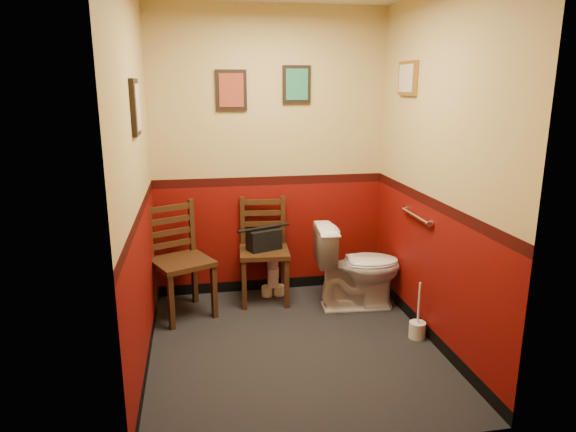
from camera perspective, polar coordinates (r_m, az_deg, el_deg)
The scene contains 16 objects.
floor at distance 4.16m, azimuth 0.64°, elevation -14.33°, with size 2.20×2.40×0.00m, color black.
wall_back at distance 4.87m, azimuth -2.02°, elevation 6.74°, with size 2.20×2.70×0.00m, color #5F0A06.
wall_front at distance 2.56m, azimuth 5.82°, elevation -0.37°, with size 2.20×2.70×0.00m, color #5F0A06.
wall_left at distance 3.66m, azimuth -16.50°, elevation 3.58°, with size 2.40×2.70×0.00m, color #5F0A06.
wall_right at distance 4.06m, azimuth 16.18°, elevation 4.62°, with size 2.40×2.70×0.00m, color #5F0A06.
grab_bar at distance 4.35m, azimuth 14.01°, elevation -0.01°, with size 0.05×0.56×0.06m.
framed_print_back_a at distance 4.77m, azimuth -6.33°, elevation 13.73°, with size 0.28×0.04×0.36m.
framed_print_back_b at distance 4.85m, azimuth 0.97°, elevation 14.41°, with size 0.26×0.04×0.34m.
framed_print_left at distance 3.70m, azimuth -16.58°, elevation 11.50°, with size 0.04×0.30×0.38m.
framed_print_right at distance 4.54m, azimuth 13.15°, elevation 14.68°, with size 0.04×0.34×0.28m.
toilet at distance 4.74m, azimuth 7.75°, elevation -5.63°, with size 0.44×0.79×0.77m, color white.
toilet_brush at distance 4.39m, azimuth 14.16°, elevation -12.05°, with size 0.13×0.13×0.48m.
chair_left at distance 4.62m, azimuth -11.92°, elevation -4.85°, with size 0.62×0.62×1.00m.
chair_right at distance 4.85m, azimuth -2.69°, elevation -3.80°, with size 0.49×0.49×0.97m.
handbag at distance 4.77m, azimuth -2.68°, elevation -2.61°, with size 0.34×0.25×0.22m.
tp_stack at distance 5.01m, azimuth -1.68°, elevation -7.08°, with size 0.22×0.14×0.39m.
Camera 1 is at (-0.70, -3.58, 2.00)m, focal length 32.00 mm.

